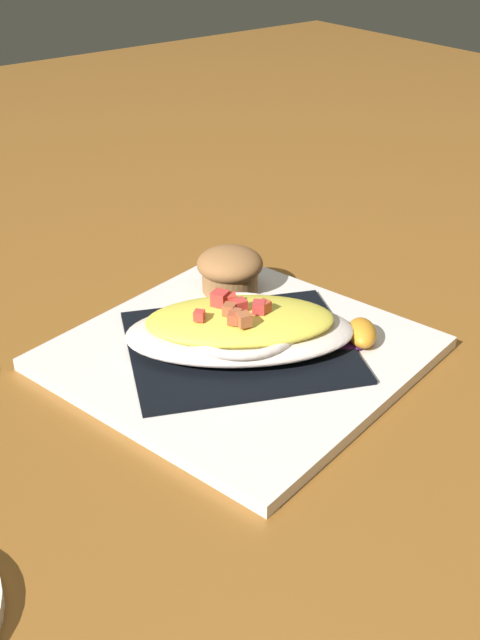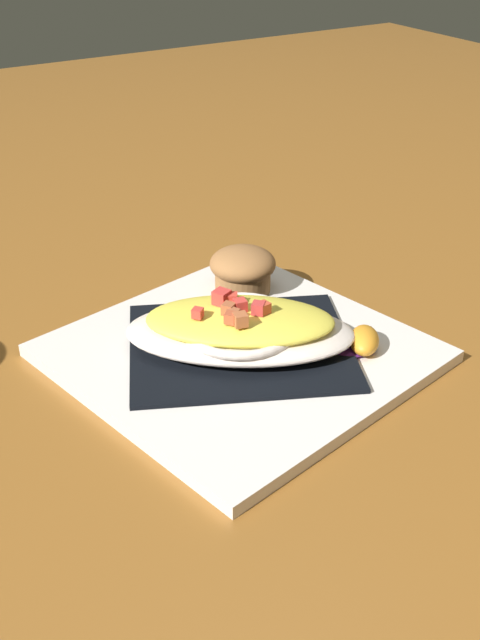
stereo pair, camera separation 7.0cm
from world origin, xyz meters
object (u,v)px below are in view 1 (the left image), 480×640
square_plate (240,353)px  muffin (230,269)px  orange_garnish (358,335)px  gratin_dish (240,328)px

square_plate → muffin: (-0.10, 0.06, 0.03)m
muffin → orange_garnish: 0.16m
orange_garnish → square_plate: bearing=-122.7°
gratin_dish → muffin: (-0.10, 0.06, 0.00)m
orange_garnish → gratin_dish: bearing=-122.7°
square_plate → muffin: 0.12m
square_plate → gratin_dish: size_ratio=1.24×
muffin → gratin_dish: bearing=-32.7°
muffin → square_plate: bearing=-32.6°
gratin_dish → orange_garnish: bearing=57.3°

